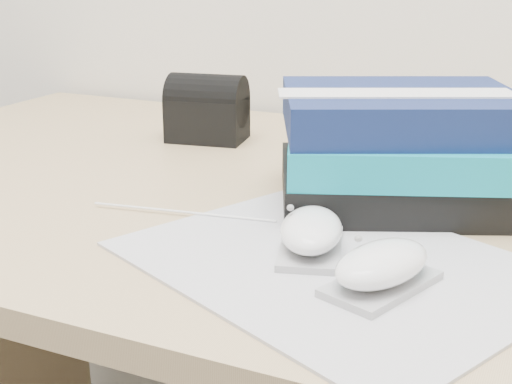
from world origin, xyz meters
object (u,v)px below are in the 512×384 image
at_px(mouse_rear, 311,233).
at_px(book_stack, 400,148).
at_px(desk, 377,345).
at_px(mouse_front, 382,267).
at_px(pouch, 207,109).

relative_size(mouse_rear, book_stack, 0.36).
distance_m(desk, mouse_front, 0.40).
relative_size(mouse_front, pouch, 0.95).
bearing_deg(pouch, mouse_front, -46.37).
bearing_deg(desk, pouch, 161.50).
bearing_deg(desk, mouse_front, -76.44).
bearing_deg(desk, book_stack, -66.30).
relative_size(desk, pouch, 12.45).
bearing_deg(desk, mouse_rear, -92.29).
relative_size(book_stack, pouch, 2.57).
height_order(mouse_rear, mouse_front, same).
xyz_separation_m(mouse_rear, mouse_front, (0.08, -0.05, 0.00)).
bearing_deg(mouse_rear, book_stack, 78.78).
height_order(desk, pouch, pouch).
distance_m(mouse_rear, pouch, 0.47).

